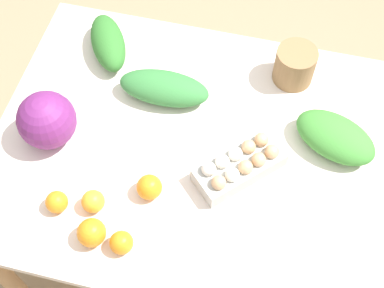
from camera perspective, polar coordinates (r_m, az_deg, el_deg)
The scene contains 13 objects.
ground_plane at distance 2.37m, azimuth -0.00°, elevation -9.77°, with size 8.00×8.00×0.00m, color #937A5B.
dining_table at distance 1.76m, azimuth -0.00°, elevation -1.98°, with size 1.26×0.99×0.76m.
cabbage_purple at distance 1.68m, azimuth -15.24°, elevation 2.48°, with size 0.18×0.18×0.18m, color #6B2366.
egg_carton at distance 1.60m, azimuth 5.12°, elevation -2.29°, with size 0.28×0.28×0.09m.
paper_bag at distance 1.82m, azimuth 10.90°, elevation 8.23°, with size 0.13×0.13×0.13m, color olive.
greens_bunch_beet_tops at distance 1.89m, azimuth -8.95°, elevation 10.63°, with size 0.25×0.11×0.10m, color #2D6B28.
greens_bunch_scallion at distance 1.75m, azimuth -3.00°, elevation 5.98°, with size 0.30×0.13×0.09m, color #337538.
greens_bunch_chard at distance 1.70m, azimuth 15.03°, elevation 0.72°, with size 0.26×0.15×0.09m, color #3D8433.
orange_0 at distance 1.52m, azimuth -7.54°, elevation -10.39°, with size 0.07×0.07×0.07m, color orange.
orange_1 at distance 1.53m, azimuth -10.67°, elevation -9.28°, with size 0.08×0.08×0.08m, color orange.
orange_2 at distance 1.58m, azimuth -10.50°, elevation -6.04°, with size 0.07×0.07×0.07m, color orange.
orange_3 at distance 1.57m, azimuth -4.57°, elevation -4.61°, with size 0.08×0.08×0.08m, color orange.
orange_4 at distance 1.60m, azimuth -14.23°, elevation -6.02°, with size 0.07×0.07×0.07m, color orange.
Camera 1 is at (-0.20, 0.83, 2.21)m, focal length 50.00 mm.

